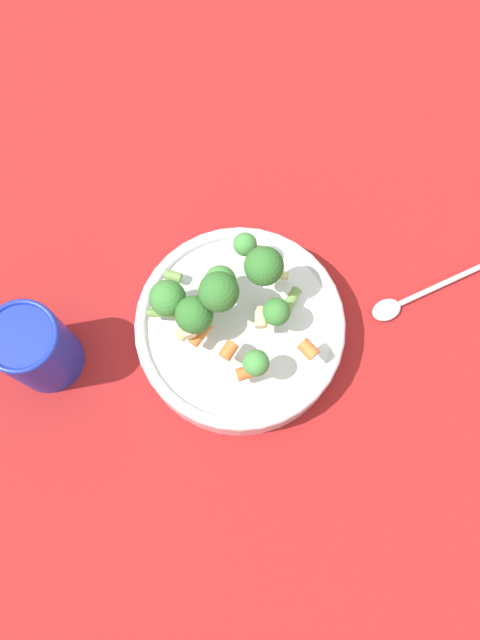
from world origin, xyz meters
TOP-DOWN VIEW (x-y plane):
  - ground_plane at (0.00, 0.00)m, footprint 3.00×3.00m
  - bowl at (0.00, 0.00)m, footprint 0.24×0.24m
  - pasta_salad at (-0.01, 0.02)m, footprint 0.17×0.16m
  - cup at (-0.22, 0.06)m, footprint 0.08×0.08m
  - spoon at (0.22, -0.04)m, footprint 0.19×0.03m

SIDE VIEW (x-z plane):
  - ground_plane at x=0.00m, z-range 0.00..0.00m
  - spoon at x=0.22m, z-range 0.00..0.01m
  - bowl at x=0.00m, z-range 0.00..0.05m
  - cup at x=-0.22m, z-range 0.00..0.11m
  - pasta_salad at x=-0.01m, z-range 0.05..0.14m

